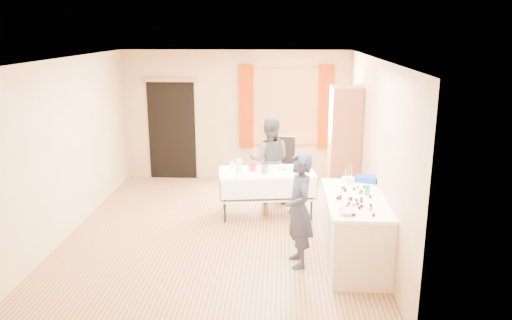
# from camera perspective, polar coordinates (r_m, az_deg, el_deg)

# --- Properties ---
(floor) EXTENTS (4.50, 5.50, 0.02)m
(floor) POSITION_cam_1_polar(r_m,az_deg,el_deg) (7.76, -4.07, -8.10)
(floor) COLOR #9E7047
(floor) RESTS_ON ground
(ceiling) EXTENTS (4.50, 5.50, 0.02)m
(ceiling) POSITION_cam_1_polar(r_m,az_deg,el_deg) (7.16, -4.46, 11.59)
(ceiling) COLOR white
(ceiling) RESTS_ON floor
(wall_back) EXTENTS (4.50, 0.02, 2.60)m
(wall_back) POSITION_cam_1_polar(r_m,az_deg,el_deg) (10.04, -2.33, 5.05)
(wall_back) COLOR tan
(wall_back) RESTS_ON floor
(wall_front) EXTENTS (4.50, 0.02, 2.60)m
(wall_front) POSITION_cam_1_polar(r_m,az_deg,el_deg) (4.75, -8.36, -6.53)
(wall_front) COLOR tan
(wall_front) RESTS_ON floor
(wall_left) EXTENTS (0.02, 5.50, 2.60)m
(wall_left) POSITION_cam_1_polar(r_m,az_deg,el_deg) (7.95, -20.65, 1.45)
(wall_left) COLOR tan
(wall_left) RESTS_ON floor
(wall_right) EXTENTS (0.02, 5.50, 2.60)m
(wall_right) POSITION_cam_1_polar(r_m,az_deg,el_deg) (7.42, 13.34, 1.10)
(wall_right) COLOR tan
(wall_right) RESTS_ON floor
(window_frame) EXTENTS (1.32, 0.06, 1.52)m
(window_frame) POSITION_cam_1_polar(r_m,az_deg,el_deg) (9.93, 3.43, 6.09)
(window_frame) COLOR olive
(window_frame) RESTS_ON wall_back
(window_pane) EXTENTS (1.20, 0.02, 1.40)m
(window_pane) POSITION_cam_1_polar(r_m,az_deg,el_deg) (9.91, 3.43, 6.08)
(window_pane) COLOR white
(window_pane) RESTS_ON wall_back
(curtain_left) EXTENTS (0.28, 0.06, 1.65)m
(curtain_left) POSITION_cam_1_polar(r_m,az_deg,el_deg) (9.90, -1.11, 6.09)
(curtain_left) COLOR #892B02
(curtain_left) RESTS_ON wall_back
(curtain_right) EXTENTS (0.28, 0.06, 1.65)m
(curtain_right) POSITION_cam_1_polar(r_m,az_deg,el_deg) (9.91, 7.97, 5.97)
(curtain_right) COLOR #892B02
(curtain_right) RESTS_ON wall_back
(doorway) EXTENTS (0.95, 0.04, 2.00)m
(doorway) POSITION_cam_1_polar(r_m,az_deg,el_deg) (10.26, -9.58, 3.37)
(doorway) COLOR black
(doorway) RESTS_ON floor
(door_lintel) EXTENTS (1.05, 0.06, 0.08)m
(door_lintel) POSITION_cam_1_polar(r_m,az_deg,el_deg) (10.08, -9.87, 9.02)
(door_lintel) COLOR olive
(door_lintel) RESTS_ON wall_back
(cabinet) EXTENTS (0.50, 0.60, 2.08)m
(cabinet) POSITION_cam_1_polar(r_m,az_deg,el_deg) (8.62, 10.05, 1.40)
(cabinet) COLOR brown
(cabinet) RESTS_ON floor
(counter) EXTENTS (0.78, 1.64, 0.91)m
(counter) POSITION_cam_1_polar(r_m,az_deg,el_deg) (6.71, 11.22, -7.90)
(counter) COLOR beige
(counter) RESTS_ON floor
(party_table) EXTENTS (1.65, 0.99, 0.75)m
(party_table) POSITION_cam_1_polar(r_m,az_deg,el_deg) (8.24, 1.21, -3.30)
(party_table) COLOR black
(party_table) RESTS_ON floor
(chair) EXTENTS (0.49, 0.49, 1.06)m
(chair) POSITION_cam_1_polar(r_m,az_deg,el_deg) (9.30, 2.96, -1.99)
(chair) COLOR black
(chair) RESTS_ON floor
(girl) EXTENTS (0.70, 0.59, 1.51)m
(girl) POSITION_cam_1_polar(r_m,az_deg,el_deg) (6.45, 4.95, -5.70)
(girl) COLOR #20243E
(girl) RESTS_ON floor
(woman) EXTENTS (0.79, 0.65, 1.51)m
(woman) POSITION_cam_1_polar(r_m,az_deg,el_deg) (8.78, 1.57, -0.03)
(woman) COLOR black
(woman) RESTS_ON floor
(soda_can) EXTENTS (0.08, 0.08, 0.12)m
(soda_can) POSITION_cam_1_polar(r_m,az_deg,el_deg) (6.66, 12.60, -3.38)
(soda_can) COLOR #0D9951
(soda_can) RESTS_ON counter
(mixing_bowl) EXTENTS (0.25, 0.25, 0.05)m
(mixing_bowl) POSITION_cam_1_polar(r_m,az_deg,el_deg) (5.95, 10.30, -5.85)
(mixing_bowl) COLOR white
(mixing_bowl) RESTS_ON counter
(foam_block) EXTENTS (0.18, 0.15, 0.08)m
(foam_block) POSITION_cam_1_polar(r_m,az_deg,el_deg) (7.13, 10.47, -2.22)
(foam_block) COLOR white
(foam_block) RESTS_ON counter
(blue_basket) EXTENTS (0.35, 0.30, 0.08)m
(blue_basket) POSITION_cam_1_polar(r_m,az_deg,el_deg) (7.22, 12.52, -2.12)
(blue_basket) COLOR #0E39BC
(blue_basket) RESTS_ON counter
(pitcher) EXTENTS (0.12, 0.12, 0.22)m
(pitcher) POSITION_cam_1_polar(r_m,az_deg,el_deg) (8.00, -1.97, -0.76)
(pitcher) COLOR silver
(pitcher) RESTS_ON party_table
(cup_red) EXTENTS (0.16, 0.16, 0.11)m
(cup_red) POSITION_cam_1_polar(r_m,az_deg,el_deg) (8.14, -0.42, -0.87)
(cup_red) COLOR #BB1F38
(cup_red) RESTS_ON party_table
(cup_rainbow) EXTENTS (0.16, 0.16, 0.12)m
(cup_rainbow) POSITION_cam_1_polar(r_m,az_deg,el_deg) (8.00, 0.98, -1.10)
(cup_rainbow) COLOR red
(cup_rainbow) RESTS_ON party_table
(small_bowl) EXTENTS (0.23, 0.23, 0.06)m
(small_bowl) POSITION_cam_1_polar(r_m,az_deg,el_deg) (8.28, 3.09, -0.80)
(small_bowl) COLOR white
(small_bowl) RESTS_ON party_table
(pastry_tray) EXTENTS (0.31, 0.24, 0.02)m
(pastry_tray) POSITION_cam_1_polar(r_m,az_deg,el_deg) (8.10, 4.83, -1.33)
(pastry_tray) COLOR white
(pastry_tray) RESTS_ON party_table
(bottle) EXTENTS (0.10, 0.10, 0.16)m
(bottle) POSITION_cam_1_polar(r_m,az_deg,el_deg) (8.28, -2.76, -0.44)
(bottle) COLOR white
(bottle) RESTS_ON party_table
(cake_balls) EXTENTS (0.47, 1.09, 0.04)m
(cake_balls) POSITION_cam_1_polar(r_m,az_deg,el_deg) (6.45, 11.23, -4.29)
(cake_balls) COLOR #3F2314
(cake_balls) RESTS_ON counter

